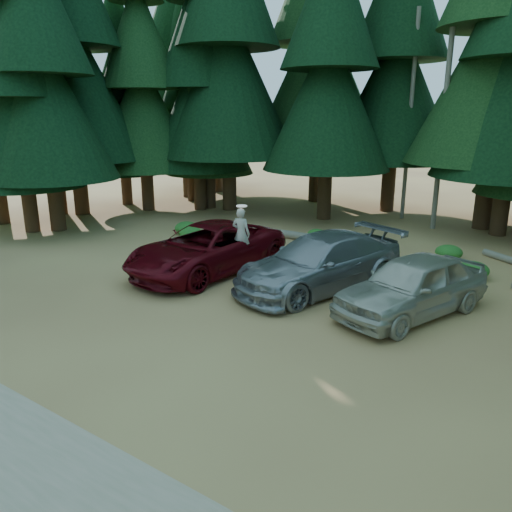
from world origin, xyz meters
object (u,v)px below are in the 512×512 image
Objects in this scene: silver_minivan_center at (320,263)px; silver_minivan_right at (412,286)px; red_pickup at (207,249)px; log_left at (305,237)px; frisbee_player at (241,233)px.

silver_minivan_center reaches higher than silver_minivan_right.
red_pickup is at bearing -157.99° from silver_minivan_right.
silver_minivan_right is at bearing -42.35° from log_left.
silver_minivan_right is at bearing 6.55° from red_pickup.
silver_minivan_right is at bearing 167.68° from frisbee_player.
frisbee_player is at bearing 34.81° from red_pickup.
silver_minivan_center is 3.01m from silver_minivan_right.
frisbee_player is (-2.95, -0.09, 0.54)m from silver_minivan_center.
red_pickup is 1.30m from frisbee_player.
silver_minivan_center is 3.00m from frisbee_player.
silver_minivan_right is 5.97m from frisbee_player.
silver_minivan_center reaches higher than log_left.
red_pickup is 4.02m from silver_minivan_center.
log_left is (-0.37, 5.08, -1.21)m from frisbee_player.
frisbee_player is (-5.93, 0.32, 0.56)m from silver_minivan_right.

